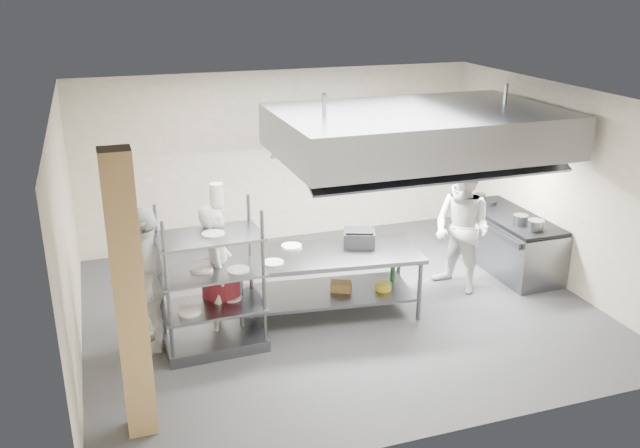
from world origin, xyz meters
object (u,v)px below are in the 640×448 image
object	(u,v)px
chef_head	(218,271)
chef_plating	(150,279)
island	(326,283)
pass_rack	(212,280)
griddle	(359,238)
chef_line	(462,229)
cooking_range	(508,243)
stockpot	(520,220)

from	to	relation	value
chef_head	chef_plating	bearing A→B (deg)	104.60
chef_plating	island	bearing A→B (deg)	102.03
pass_rack	chef_plating	world-z (taller)	same
pass_rack	island	bearing A→B (deg)	13.58
island	griddle	world-z (taller)	griddle
chef_head	chef_line	world-z (taller)	chef_line
chef_line	chef_plating	bearing A→B (deg)	-108.60
griddle	cooking_range	bearing A→B (deg)	29.92
cooking_range	chef_head	size ratio (longest dim) A/B	1.10
griddle	stockpot	world-z (taller)	griddle
pass_rack	chef_line	bearing A→B (deg)	6.31
cooking_range	chef_line	world-z (taller)	chef_line
griddle	island	bearing A→B (deg)	-149.13
chef_head	griddle	xyz separation A→B (m)	(2.04, 0.24, 0.11)
cooking_range	stockpot	size ratio (longest dim) A/B	8.95
chef_line	griddle	world-z (taller)	chef_line
pass_rack	chef_head	xyz separation A→B (m)	(0.14, 0.30, -0.03)
chef_line	cooking_range	bearing A→B (deg)	89.61
chef_head	cooking_range	bearing A→B (deg)	-70.15
chef_line	chef_plating	size ratio (longest dim) A/B	1.02
chef_line	stockpot	xyz separation A→B (m)	(1.04, 0.04, 0.01)
chef_line	stockpot	distance (m)	1.04
chef_plating	griddle	bearing A→B (deg)	103.04
chef_plating	griddle	size ratio (longest dim) A/B	4.34
island	chef_head	distance (m)	1.58
pass_rack	chef_head	distance (m)	0.33
chef_line	stockpot	size ratio (longest dim) A/B	8.61
chef_head	chef_line	distance (m)	3.67
chef_head	chef_line	size ratio (longest dim) A/B	0.94
stockpot	chef_plating	bearing A→B (deg)	-176.70
island	chef_head	world-z (taller)	chef_head
griddle	stockpot	xyz separation A→B (m)	(2.66, 0.03, -0.04)
chef_plating	chef_line	bearing A→B (deg)	100.88
island	chef_line	distance (m)	2.21
island	pass_rack	size ratio (longest dim) A/B	1.37
island	chef_line	bearing A→B (deg)	9.47
chef_line	pass_rack	bearing A→B (deg)	-104.11
chef_head	griddle	bearing A→B (deg)	-71.54
cooking_range	chef_plating	size ratio (longest dim) A/B	1.06
chef_head	chef_plating	distance (m)	0.86
chef_line	griddle	bearing A→B (deg)	-112.47
island	pass_rack	world-z (taller)	pass_rack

